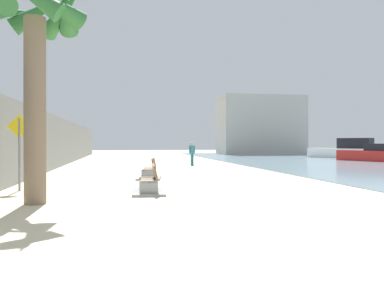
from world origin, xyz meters
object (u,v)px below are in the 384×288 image
(pedestrian_sign, at_px, (19,143))
(boat_far_right, at_px, (347,151))
(bench_near, at_px, (149,186))
(boat_far_left, at_px, (373,154))
(bench_far, at_px, (150,174))
(palm_tree, at_px, (36,39))
(person_walking, at_px, (192,152))

(pedestrian_sign, bearing_deg, boat_far_right, 41.13)
(bench_near, relative_size, boat_far_left, 0.32)
(bench_far, relative_size, pedestrian_sign, 0.81)
(palm_tree, height_order, bench_far, palm_tree)
(bench_near, bearing_deg, pedestrian_sign, 162.02)
(person_walking, relative_size, pedestrian_sign, 0.65)
(bench_near, bearing_deg, boat_far_left, 41.12)
(bench_far, height_order, boat_far_right, boat_far_right)
(bench_near, xyz_separation_m, person_walking, (4.28, 15.75, 0.80))
(palm_tree, xyz_separation_m, person_walking, (7.57, 17.62, -3.62))
(boat_far_right, relative_size, pedestrian_sign, 2.82)
(palm_tree, bearing_deg, bench_far, 63.18)
(bench_far, xyz_separation_m, boat_far_right, (22.43, 19.97, 0.59))
(boat_far_left, bearing_deg, pedestrian_sign, -146.47)
(person_walking, bearing_deg, boat_far_right, 27.42)
(person_walking, height_order, pedestrian_sign, pedestrian_sign)
(pedestrian_sign, bearing_deg, person_walking, 58.29)
(palm_tree, height_order, person_walking, palm_tree)
(palm_tree, xyz_separation_m, bench_near, (3.29, 1.87, -4.42))
(palm_tree, bearing_deg, bench_near, 29.64)
(bench_near, bearing_deg, palm_tree, -150.36)
(bench_near, relative_size, person_walking, 1.21)
(palm_tree, height_order, bench_near, palm_tree)
(person_walking, xyz_separation_m, boat_far_left, (17.03, 2.85, -0.39))
(person_walking, distance_m, boat_far_right, 20.89)
(boat_far_left, relative_size, boat_far_right, 0.85)
(boat_far_left, relative_size, pedestrian_sign, 2.41)
(boat_far_right, bearing_deg, palm_tree, -133.78)
(boat_far_left, bearing_deg, boat_far_right, 77.39)
(bench_near, distance_m, boat_far_left, 28.29)
(palm_tree, relative_size, bench_far, 2.91)
(bench_near, height_order, boat_far_left, boat_far_left)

